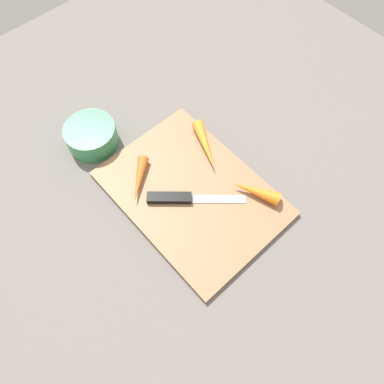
% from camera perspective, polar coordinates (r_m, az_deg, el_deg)
% --- Properties ---
extents(ground_plane, '(1.40, 1.40, 0.00)m').
position_cam_1_polar(ground_plane, '(0.76, 0.00, -0.42)').
color(ground_plane, slate).
extents(cutting_board, '(0.36, 0.26, 0.01)m').
position_cam_1_polar(cutting_board, '(0.75, 0.00, -0.21)').
color(cutting_board, '#99704C').
rests_on(cutting_board, ground_plane).
extents(knife, '(0.15, 0.16, 0.01)m').
position_cam_1_polar(knife, '(0.73, -2.54, -0.93)').
color(knife, '#B7B7BC').
rests_on(knife, cutting_board).
extents(carrot_medium, '(0.09, 0.09, 0.02)m').
position_cam_1_polar(carrot_medium, '(0.75, -8.28, 1.94)').
color(carrot_medium, orange).
rests_on(carrot_medium, cutting_board).
extents(carrot_longest, '(0.12, 0.08, 0.03)m').
position_cam_1_polar(carrot_longest, '(0.79, 2.15, 7.24)').
color(carrot_longest, orange).
rests_on(carrot_longest, cutting_board).
extents(carrot_shortest, '(0.10, 0.07, 0.03)m').
position_cam_1_polar(carrot_shortest, '(0.74, 9.88, 0.10)').
color(carrot_shortest, orange).
rests_on(carrot_shortest, cutting_board).
extents(small_bowl, '(0.11, 0.11, 0.05)m').
position_cam_1_polar(small_bowl, '(0.83, -15.44, 8.46)').
color(small_bowl, '#388C59').
rests_on(small_bowl, ground_plane).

